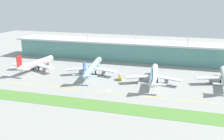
% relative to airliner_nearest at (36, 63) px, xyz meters
% --- Properties ---
extents(ground_plane, '(600.00, 600.00, 0.00)m').
position_rel_airliner_nearest_xyz_m(ground_plane, '(86.32, -36.36, -6.44)').
color(ground_plane, gray).
extents(terminal_building, '(288.00, 34.00, 30.41)m').
position_rel_airliner_nearest_xyz_m(terminal_building, '(86.32, 68.42, 4.47)').
color(terminal_building, '#5B9E93').
rests_on(terminal_building, ground).
extents(airliner_nearest, '(48.65, 58.77, 18.90)m').
position_rel_airliner_nearest_xyz_m(airliner_nearest, '(0.00, 0.00, 0.00)').
color(airliner_nearest, white).
rests_on(airliner_nearest, ground).
extents(airliner_near_middle, '(48.34, 70.37, 18.90)m').
position_rel_airliner_nearest_xyz_m(airliner_near_middle, '(58.40, 1.83, 0.01)').
color(airliner_near_middle, '#9ED1EA').
rests_on(airliner_near_middle, ground).
extents(airliner_far_middle, '(48.61, 63.08, 18.90)m').
position_rel_airliner_nearest_xyz_m(airliner_far_middle, '(116.93, -7.62, 0.01)').
color(airliner_far_middle, white).
rests_on(airliner_far_middle, ground).
extents(taxiway_stripe_west, '(28.00, 0.70, 0.04)m').
position_rel_airliner_nearest_xyz_m(taxiway_stripe_west, '(15.32, -42.35, -6.42)').
color(taxiway_stripe_west, yellow).
rests_on(taxiway_stripe_west, ground).
extents(taxiway_stripe_mid_west, '(28.00, 0.70, 0.04)m').
position_rel_airliner_nearest_xyz_m(taxiway_stripe_mid_west, '(49.32, -42.35, -6.42)').
color(taxiway_stripe_mid_west, yellow).
rests_on(taxiway_stripe_mid_west, ground).
extents(taxiway_stripe_centre, '(28.00, 0.70, 0.04)m').
position_rel_airliner_nearest_xyz_m(taxiway_stripe_centre, '(83.32, -42.35, -6.42)').
color(taxiway_stripe_centre, yellow).
rests_on(taxiway_stripe_centre, ground).
extents(taxiway_stripe_mid_east, '(28.00, 0.70, 0.04)m').
position_rel_airliner_nearest_xyz_m(taxiway_stripe_mid_east, '(117.32, -42.35, -6.42)').
color(taxiway_stripe_mid_east, yellow).
rests_on(taxiway_stripe_mid_east, ground).
extents(taxiway_stripe_east, '(28.00, 0.70, 0.04)m').
position_rel_airliner_nearest_xyz_m(taxiway_stripe_east, '(151.32, -42.35, -6.42)').
color(taxiway_stripe_east, yellow).
rests_on(taxiway_stripe_east, ground).
extents(grass_verge, '(300.00, 18.00, 0.10)m').
position_rel_airliner_nearest_xyz_m(grass_verge, '(86.32, -67.93, -6.39)').
color(grass_verge, '#518438').
rests_on(grass_verge, ground).
extents(fuel_truck, '(4.58, 7.64, 4.95)m').
position_rel_airliner_nearest_xyz_m(fuel_truck, '(87.75, -8.64, -4.18)').
color(fuel_truck, gold).
rests_on(fuel_truck, ground).
extents(safety_cone_left_wingtip, '(0.56, 0.56, 0.70)m').
position_rel_airliner_nearest_xyz_m(safety_cone_left_wingtip, '(-10.25, -17.33, -6.09)').
color(safety_cone_left_wingtip, orange).
rests_on(safety_cone_left_wingtip, ground).
extents(safety_cone_nose_front, '(0.56, 0.56, 0.70)m').
position_rel_airliner_nearest_xyz_m(safety_cone_nose_front, '(-0.55, -18.82, -6.09)').
color(safety_cone_nose_front, orange).
rests_on(safety_cone_nose_front, ground).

